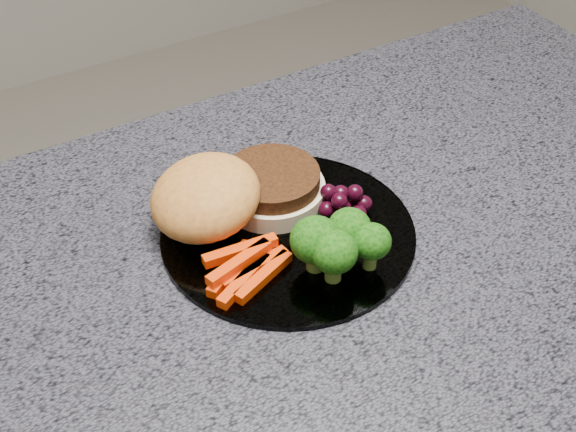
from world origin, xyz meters
The scene contains 6 objects.
countertop centered at (0.00, 0.00, 0.88)m, with size 1.20×0.60×0.04m, color #494952.
plate centered at (0.03, 0.03, 0.90)m, with size 0.26×0.26×0.01m, color white.
burger centered at (-0.01, 0.08, 0.93)m, with size 0.20×0.13×0.06m.
carrot_sticks centered at (-0.03, 0.00, 0.91)m, with size 0.09×0.07×0.02m.
broccoli centered at (0.05, -0.04, 0.94)m, with size 0.09×0.07×0.06m.
grape_bunch centered at (0.10, 0.02, 0.92)m, with size 0.06×0.05×0.03m.
Camera 1 is at (-0.27, -0.50, 1.45)m, focal length 50.00 mm.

